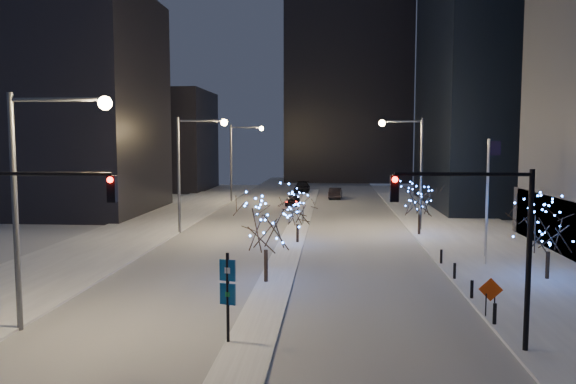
# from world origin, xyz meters

# --- Properties ---
(ground) EXTENTS (160.00, 160.00, 0.00)m
(ground) POSITION_xyz_m (0.00, 0.00, 0.00)
(ground) COLOR silver
(ground) RESTS_ON ground
(road) EXTENTS (20.00, 130.00, 0.02)m
(road) POSITION_xyz_m (0.00, 35.00, 0.01)
(road) COLOR #A9ADB8
(road) RESTS_ON ground
(median) EXTENTS (2.00, 80.00, 0.15)m
(median) POSITION_xyz_m (0.00, 30.00, 0.07)
(median) COLOR white
(median) RESTS_ON ground
(east_sidewalk) EXTENTS (10.00, 90.00, 0.15)m
(east_sidewalk) POSITION_xyz_m (15.00, 20.00, 0.07)
(east_sidewalk) COLOR white
(east_sidewalk) RESTS_ON ground
(west_sidewalk) EXTENTS (8.00, 90.00, 0.15)m
(west_sidewalk) POSITION_xyz_m (-14.00, 20.00, 0.07)
(west_sidewalk) COLOR white
(west_sidewalk) RESTS_ON ground
(filler_west_near) EXTENTS (22.00, 18.00, 24.00)m
(filler_west_near) POSITION_xyz_m (-28.00, 40.00, 12.00)
(filler_west_near) COLOR black
(filler_west_near) RESTS_ON ground
(filler_west_far) EXTENTS (18.00, 16.00, 16.00)m
(filler_west_far) POSITION_xyz_m (-26.00, 70.00, 8.00)
(filler_west_far) COLOR black
(filler_west_far) RESTS_ON ground
(horizon_block) EXTENTS (24.00, 14.00, 42.00)m
(horizon_block) POSITION_xyz_m (6.00, 92.00, 21.00)
(horizon_block) COLOR black
(horizon_block) RESTS_ON ground
(street_lamp_w_near) EXTENTS (4.40, 0.56, 10.00)m
(street_lamp_w_near) POSITION_xyz_m (-8.94, 2.00, 6.50)
(street_lamp_w_near) COLOR #595E66
(street_lamp_w_near) RESTS_ON ground
(street_lamp_w_mid) EXTENTS (4.40, 0.56, 10.00)m
(street_lamp_w_mid) POSITION_xyz_m (-8.94, 27.00, 6.50)
(street_lamp_w_mid) COLOR #595E66
(street_lamp_w_mid) RESTS_ON ground
(street_lamp_w_far) EXTENTS (4.40, 0.56, 10.00)m
(street_lamp_w_far) POSITION_xyz_m (-8.94, 52.00, 6.50)
(street_lamp_w_far) COLOR #595E66
(street_lamp_w_far) RESTS_ON ground
(street_lamp_east) EXTENTS (3.90, 0.56, 10.00)m
(street_lamp_east) POSITION_xyz_m (10.08, 30.00, 6.45)
(street_lamp_east) COLOR #595E66
(street_lamp_east) RESTS_ON ground
(traffic_signal_west) EXTENTS (5.26, 0.43, 7.00)m
(traffic_signal_west) POSITION_xyz_m (-8.44, -0.00, 4.76)
(traffic_signal_west) COLOR black
(traffic_signal_west) RESTS_ON ground
(traffic_signal_east) EXTENTS (5.26, 0.43, 7.00)m
(traffic_signal_east) POSITION_xyz_m (8.94, 1.00, 4.76)
(traffic_signal_east) COLOR black
(traffic_signal_east) RESTS_ON ground
(flagpoles) EXTENTS (1.35, 2.60, 8.00)m
(flagpoles) POSITION_xyz_m (13.37, 17.25, 4.80)
(flagpoles) COLOR silver
(flagpoles) RESTS_ON east_sidewalk
(bollards) EXTENTS (0.16, 12.16, 0.90)m
(bollards) POSITION_xyz_m (10.20, 10.00, 0.60)
(bollards) COLOR black
(bollards) RESTS_ON east_sidewalk
(car_near) EXTENTS (1.80, 3.85, 1.27)m
(car_near) POSITION_xyz_m (-1.71, 48.56, 0.64)
(car_near) COLOR black
(car_near) RESTS_ON ground
(car_mid) EXTENTS (1.97, 4.73, 1.52)m
(car_mid) POSITION_xyz_m (3.61, 57.12, 0.76)
(car_mid) COLOR black
(car_mid) RESTS_ON ground
(car_far) EXTENTS (2.30, 5.59, 1.62)m
(car_far) POSITION_xyz_m (-1.50, 66.12, 0.81)
(car_far) COLOR black
(car_far) RESTS_ON ground
(holiday_tree_median_near) EXTENTS (5.30, 5.30, 5.25)m
(holiday_tree_median_near) POSITION_xyz_m (-0.50, 10.47, 3.52)
(holiday_tree_median_near) COLOR black
(holiday_tree_median_near) RESTS_ON median
(holiday_tree_median_far) EXTENTS (3.60, 3.60, 4.02)m
(holiday_tree_median_far) POSITION_xyz_m (0.50, 22.83, 2.74)
(holiday_tree_median_far) COLOR black
(holiday_tree_median_far) RESTS_ON median
(holiday_tree_plaza_near) EXTENTS (4.68, 4.68, 4.79)m
(holiday_tree_plaza_near) POSITION_xyz_m (15.50, 12.43, 3.18)
(holiday_tree_plaza_near) COLOR black
(holiday_tree_plaza_near) RESTS_ON east_sidewalk
(holiday_tree_plaza_far) EXTENTS (4.53, 4.53, 4.58)m
(holiday_tree_plaza_far) POSITION_xyz_m (10.50, 27.28, 3.13)
(holiday_tree_plaza_far) COLOR black
(holiday_tree_plaza_far) RESTS_ON east_sidewalk
(wayfinding_sign) EXTENTS (0.65, 0.25, 3.70)m
(wayfinding_sign) POSITION_xyz_m (-0.87, 1.00, 2.27)
(wayfinding_sign) COLOR black
(wayfinding_sign) RESTS_ON ground
(construction_sign) EXTENTS (1.07, 0.14, 1.76)m
(construction_sign) POSITION_xyz_m (10.30, 5.08, 1.21)
(construction_sign) COLOR black
(construction_sign) RESTS_ON east_sidewalk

